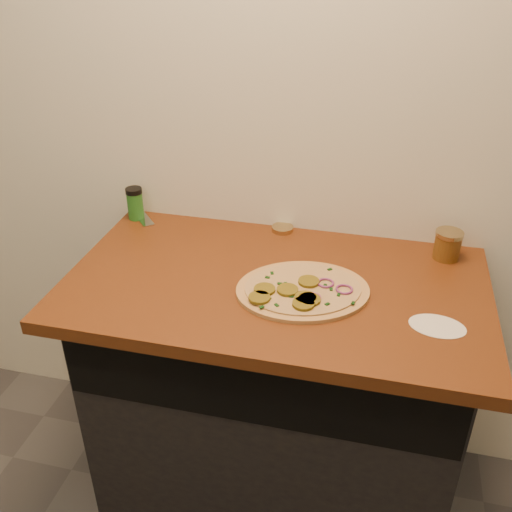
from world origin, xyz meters
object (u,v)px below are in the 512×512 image
(pizza, at_px, (302,290))
(chefs_knife, at_px, (134,205))
(spice_shaker, at_px, (135,203))
(salsa_jar, at_px, (448,245))

(pizza, bearing_deg, chefs_knife, 149.30)
(pizza, distance_m, spice_shaker, 0.71)
(pizza, relative_size, chefs_knife, 1.88)
(pizza, height_order, spice_shaker, spice_shaker)
(chefs_knife, distance_m, salsa_jar, 1.08)
(pizza, height_order, salsa_jar, salsa_jar)
(pizza, relative_size, salsa_jar, 5.09)
(chefs_knife, bearing_deg, salsa_jar, -5.98)
(spice_shaker, bearing_deg, chefs_knife, 120.41)
(chefs_knife, bearing_deg, pizza, -30.70)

